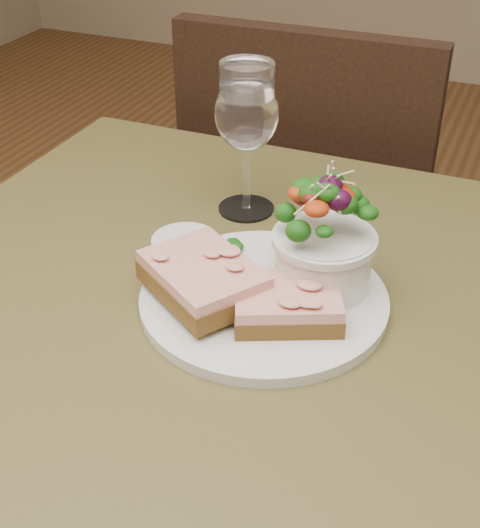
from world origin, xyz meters
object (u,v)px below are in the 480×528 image
at_px(sandwich_front, 287,304).
at_px(chair_far, 317,301).
at_px(salad_bowl, 325,236).
at_px(sandwich_back, 203,278).
at_px(ramekin, 185,251).
at_px(dinner_plate, 264,299).
at_px(wine_glass, 247,118).
at_px(cafe_table, 232,386).

bearing_deg(sandwich_front, chair_far, 78.71).
relative_size(sandwich_front, salad_bowl, 1.00).
distance_m(sandwich_front, salad_bowl, 0.08).
bearing_deg(sandwich_back, ramekin, 166.82).
height_order(sandwich_back, ramekin, sandwich_back).
relative_size(chair_far, sandwich_back, 5.94).
relative_size(chair_far, ramekin, 13.64).
distance_m(dinner_plate, sandwich_back, 0.07).
relative_size(chair_far, wine_glass, 5.14).
bearing_deg(cafe_table, sandwich_back, -174.35).
height_order(sandwich_front, wine_glass, wine_glass).
bearing_deg(salad_bowl, ramekin, -170.57).
bearing_deg(chair_far, salad_bowl, 105.01).
distance_m(chair_far, ramekin, 0.79).
bearing_deg(salad_bowl, sandwich_back, -146.46).
relative_size(dinner_plate, sandwich_back, 1.69).
relative_size(chair_far, dinner_plate, 3.51).
relative_size(chair_far, salad_bowl, 7.09).
bearing_deg(sandwich_back, dinner_plate, 61.06).
bearing_deg(sandwich_front, salad_bowl, 52.61).
xyz_separation_m(dinner_plate, wine_glass, (-0.09, 0.18, 0.12)).
distance_m(cafe_table, ramekin, 0.16).
bearing_deg(dinner_plate, sandwich_front, -36.74).
xyz_separation_m(sandwich_back, ramekin, (-0.04, 0.04, -0.00)).
xyz_separation_m(sandwich_back, salad_bowl, (0.10, 0.07, 0.03)).
relative_size(cafe_table, dinner_plate, 3.12).
xyz_separation_m(chair_far, ramekin, (0.02, -0.62, 0.49)).
relative_size(ramekin, salad_bowl, 0.52).
bearing_deg(wine_glass, sandwich_back, -79.53).
bearing_deg(salad_bowl, dinner_plate, -140.89).
bearing_deg(ramekin, dinner_plate, -9.14).
xyz_separation_m(cafe_table, dinner_plate, (0.02, 0.03, 0.11)).
bearing_deg(sandwich_back, sandwich_front, 35.57).
relative_size(sandwich_back, wine_glass, 0.87).
height_order(cafe_table, salad_bowl, salad_bowl).
distance_m(cafe_table, sandwich_back, 0.14).
height_order(ramekin, salad_bowl, salad_bowl).
height_order(ramekin, wine_glass, wine_glass).
relative_size(cafe_table, salad_bowl, 6.30).
height_order(cafe_table, chair_far, chair_far).
bearing_deg(dinner_plate, chair_far, 100.49).
height_order(cafe_table, wine_glass, wine_glass).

